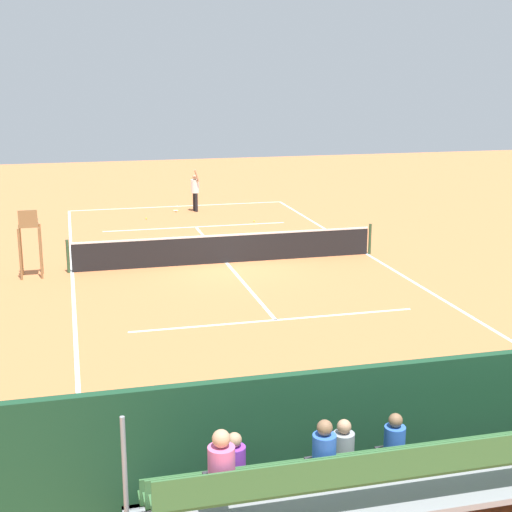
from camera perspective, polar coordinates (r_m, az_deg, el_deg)
name	(u,v)px	position (r m, az deg, el deg)	size (l,w,h in m)	color
ground_plane	(227,263)	(24.78, -2.27, -0.53)	(60.00, 60.00, 0.00)	#D17542
court_line_markings	(226,262)	(24.81, -2.29, -0.50)	(10.10, 22.20, 0.01)	white
tennis_net	(226,248)	(24.66, -2.28, 0.60)	(10.30, 0.10, 1.07)	black
backdrop_wall	(417,422)	(11.88, 12.21, -12.33)	(18.00, 0.16, 2.00)	#194228
bleacher_stand	(458,470)	(10.86, 15.24, -15.55)	(9.06, 2.40, 2.48)	gray
umpire_chair	(29,236)	(23.76, -16.96, 1.49)	(0.67, 0.67, 2.14)	olive
equipment_bag	(425,448)	(12.93, 12.79, -14.17)	(0.90, 0.36, 0.36)	#B22D2D
tennis_player	(195,189)	(33.85, -4.69, 5.12)	(0.43, 0.55, 1.93)	black
tennis_racket	(176,211)	(34.19, -6.16, 3.48)	(0.34, 0.58, 0.03)	black
tennis_ball_near	(254,221)	(31.52, -0.14, 2.70)	(0.07, 0.07, 0.07)	#CCDB33
tennis_ball_far	(146,219)	(32.40, -8.41, 2.85)	(0.07, 0.07, 0.07)	#CCDB33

